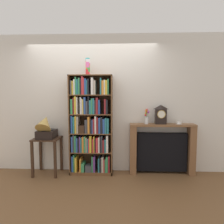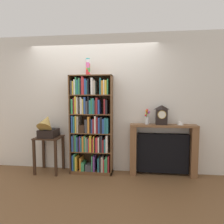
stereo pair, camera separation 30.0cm
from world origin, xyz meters
name	(u,v)px [view 1 (the left image)]	position (x,y,z in m)	size (l,w,h in m)	color
ground_plane	(91,175)	(0.00, 0.00, -0.01)	(8.15, 6.40, 0.02)	brown
wall_back	(105,104)	(0.26, 0.29, 1.34)	(5.15, 0.08, 2.69)	silver
bookshelf	(91,127)	(-0.01, 0.09, 0.91)	(0.81, 0.30, 1.89)	brown
cup_stack	(88,67)	(-0.05, 0.06, 2.04)	(0.08, 0.08, 0.31)	red
side_table_left	(47,148)	(-0.84, 0.03, 0.51)	(0.49, 0.44, 0.70)	#382316
gramophone	(46,128)	(-0.84, -0.02, 0.91)	(0.32, 0.46, 0.50)	black
fireplace_mantel	(162,149)	(1.36, 0.16, 0.48)	(1.23, 0.23, 0.97)	brown
mantel_clock	(161,114)	(1.32, 0.13, 1.15)	(0.21, 0.14, 0.36)	black
flower_vase	(147,117)	(1.06, 0.14, 1.10)	(0.10, 0.13, 0.29)	silver
teacup_with_saucer	(179,123)	(1.66, 0.13, 1.00)	(0.13, 0.12, 0.06)	white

